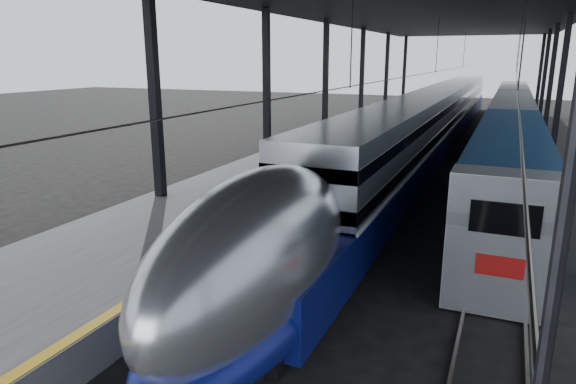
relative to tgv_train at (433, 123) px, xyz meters
The scene contains 7 objects.
ground 25.79m from the tgv_train, 94.46° to the right, with size 160.00×160.00×0.00m, color black.
platform 8.01m from the tgv_train, 134.29° to the right, with size 6.00×80.00×1.00m, color #4C4C4F.
yellow_strip 6.32m from the tgv_train, 115.59° to the right, with size 0.30×80.00×0.01m, color gold.
rails 6.45m from the tgv_train, 66.09° to the right, with size 6.52×80.00×0.16m.
canopy 9.11m from the tgv_train, 91.01° to the right, with size 18.00×75.00×9.47m.
tgv_train is the anchor object (origin of this frame).
second_train 5.85m from the tgv_train, 31.21° to the left, with size 2.68×56.05×3.69m.
Camera 1 is at (6.85, -11.40, 6.40)m, focal length 32.00 mm.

